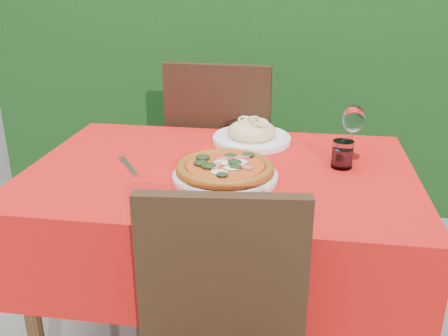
# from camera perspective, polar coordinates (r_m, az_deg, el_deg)

# --- Properties ---
(hedge) EXTENTS (3.20, 0.55, 1.78)m
(hedge) POSITION_cam_1_polar(r_m,az_deg,el_deg) (3.10, 4.26, 13.42)
(hedge) COLOR black
(hedge) RESTS_ON ground
(dining_table) EXTENTS (1.26, 0.86, 0.75)m
(dining_table) POSITION_cam_1_polar(r_m,az_deg,el_deg) (1.71, -0.41, -4.71)
(dining_table) COLOR #4C3218
(dining_table) RESTS_ON ground
(chair_far) EXTENTS (0.47, 0.47, 1.00)m
(chair_far) POSITION_cam_1_polar(r_m,az_deg,el_deg) (2.29, -0.18, 1.64)
(chair_far) COLOR black
(chair_far) RESTS_ON ground
(pizza_plate) EXTENTS (0.36, 0.36, 0.06)m
(pizza_plate) POSITION_cam_1_polar(r_m,az_deg,el_deg) (1.55, 0.13, -0.31)
(pizza_plate) COLOR silver
(pizza_plate) RESTS_ON dining_table
(pasta_plate) EXTENTS (0.30, 0.30, 0.08)m
(pasta_plate) POSITION_cam_1_polar(r_m,az_deg,el_deg) (1.89, 3.18, 3.86)
(pasta_plate) COLOR white
(pasta_plate) RESTS_ON dining_table
(water_glass) EXTENTS (0.07, 0.07, 0.09)m
(water_glass) POSITION_cam_1_polar(r_m,az_deg,el_deg) (1.68, 13.37, 1.39)
(water_glass) COLOR silver
(water_glass) RESTS_ON dining_table
(wine_glass) EXTENTS (0.08, 0.08, 0.19)m
(wine_glass) POSITION_cam_1_polar(r_m,az_deg,el_deg) (1.76, 14.56, 5.20)
(wine_glass) COLOR white
(wine_glass) RESTS_ON dining_table
(fork) EXTENTS (0.14, 0.19, 0.01)m
(fork) POSITION_cam_1_polar(r_m,az_deg,el_deg) (1.67, -10.75, 0.08)
(fork) COLOR silver
(fork) RESTS_ON dining_table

